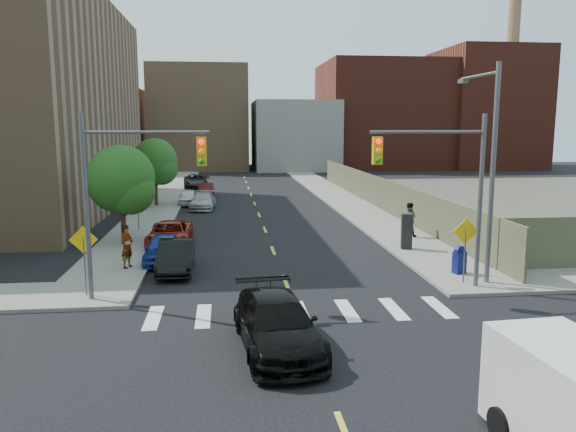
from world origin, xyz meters
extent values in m
plane|color=black|center=(0.00, 0.00, 0.00)|extent=(160.00, 160.00, 0.00)
cube|color=gray|center=(-7.75, 41.50, 0.07)|extent=(3.50, 73.00, 0.15)
cube|color=gray|center=(7.75, 41.50, 0.07)|extent=(3.50, 73.00, 0.15)
cube|color=#576144|center=(9.60, 28.00, 1.25)|extent=(0.12, 44.00, 2.50)
cube|color=#592319|center=(-22.00, 70.00, 6.00)|extent=(14.00, 18.00, 12.00)
cube|color=#8C6B4C|center=(-6.00, 72.00, 7.50)|extent=(14.00, 16.00, 15.00)
cube|color=gray|center=(8.00, 70.00, 5.00)|extent=(12.00, 16.00, 10.00)
cube|color=#592319|center=(22.00, 72.00, 8.00)|extent=(18.00, 18.00, 16.00)
cube|color=#592319|center=(38.00, 70.00, 9.00)|extent=(14.00, 16.00, 18.00)
cylinder|color=#8C6B4C|center=(42.00, 70.00, 14.00)|extent=(1.80, 1.80, 28.00)
cylinder|color=#59595E|center=(-7.50, 6.00, 3.50)|extent=(0.18, 0.18, 7.00)
cylinder|color=#59595E|center=(-5.25, 6.00, 6.30)|extent=(4.50, 0.12, 0.12)
cube|color=#E5A50C|center=(-3.30, 6.00, 5.60)|extent=(0.35, 0.30, 1.05)
cylinder|color=#59595E|center=(7.50, 6.00, 3.50)|extent=(0.18, 0.18, 7.00)
cylinder|color=#59595E|center=(5.25, 6.00, 6.30)|extent=(4.50, 0.12, 0.12)
cube|color=#E5A50C|center=(3.30, 6.00, 5.60)|extent=(0.35, 0.30, 1.05)
cylinder|color=#59595E|center=(8.20, 6.50, 4.50)|extent=(0.20, 0.20, 9.00)
cylinder|color=#59595E|center=(8.20, 8.20, 8.60)|extent=(0.12, 3.50, 0.12)
cube|color=#59595E|center=(8.20, 9.80, 8.50)|extent=(0.25, 0.60, 0.18)
cylinder|color=#59595E|center=(-7.80, 6.50, 1.20)|extent=(0.06, 0.06, 2.40)
cube|color=yellow|center=(-7.80, 6.50, 2.30)|extent=(1.06, 0.04, 1.06)
cylinder|color=#59595E|center=(7.20, 6.50, 1.20)|extent=(0.06, 0.06, 2.40)
cube|color=yellow|center=(7.20, 6.50, 2.30)|extent=(1.06, 0.04, 1.06)
cylinder|color=#59595E|center=(-7.80, 20.00, 1.20)|extent=(0.06, 0.06, 2.40)
cube|color=yellow|center=(-7.80, 20.00, 2.30)|extent=(1.06, 0.04, 1.06)
cylinder|color=#332114|center=(-8.00, 16.00, 1.32)|extent=(0.28, 0.28, 2.64)
sphere|color=#134517|center=(-8.00, 16.00, 3.72)|extent=(3.60, 3.60, 3.60)
sphere|color=#134517|center=(-7.50, 15.70, 3.12)|extent=(2.64, 2.64, 2.64)
sphere|color=#134517|center=(-8.40, 16.40, 3.30)|extent=(2.88, 2.88, 2.88)
cylinder|color=#332114|center=(-8.00, 31.00, 1.32)|extent=(0.28, 0.28, 2.64)
sphere|color=#134517|center=(-8.00, 31.00, 3.72)|extent=(3.60, 3.60, 3.60)
sphere|color=#134517|center=(-7.50, 30.70, 3.12)|extent=(2.64, 2.64, 2.64)
sphere|color=#134517|center=(-8.40, 31.40, 3.30)|extent=(2.88, 2.88, 2.88)
imported|color=#1C349A|center=(-5.50, 12.01, 0.68)|extent=(1.67, 4.03, 1.36)
imported|color=black|center=(-4.73, 10.18, 0.71)|extent=(1.55, 4.34, 1.42)
imported|color=maroon|center=(-5.50, 15.62, 0.68)|extent=(2.29, 4.90, 1.36)
imported|color=#A0A3A7|center=(-4.20, 29.34, 0.65)|extent=(2.13, 4.58, 1.30)
imported|color=white|center=(-5.50, 31.93, 0.64)|extent=(1.59, 3.78, 1.28)
imported|color=#430E0D|center=(-4.20, 36.32, 0.65)|extent=(1.70, 4.06, 1.31)
imported|color=black|center=(-5.50, 44.28, 0.73)|extent=(2.81, 5.41, 1.46)
imported|color=black|center=(-1.03, 0.84, 0.78)|extent=(2.68, 5.54, 1.55)
cube|color=black|center=(4.11, -4.17, 1.51)|extent=(1.88, 1.29, 0.88)
cylinder|color=black|center=(3.21, -4.52, 0.34)|extent=(0.32, 0.76, 0.74)
cube|color=navy|center=(7.63, 7.94, 0.63)|extent=(0.60, 0.52, 0.96)
cylinder|color=navy|center=(7.63, 7.94, 1.13)|extent=(0.54, 0.37, 0.49)
cube|color=black|center=(6.91, 12.99, 1.07)|extent=(0.62, 0.53, 1.85)
imported|color=gray|center=(-6.92, 10.60, 1.14)|extent=(0.73, 0.85, 1.98)
imported|color=gray|center=(8.10, 16.18, 1.14)|extent=(1.17, 1.05, 1.98)
camera|label=1|loc=(-2.49, -14.87, 6.56)|focal=35.00mm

